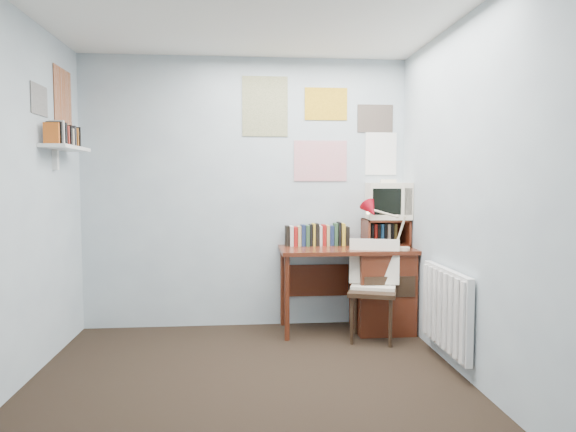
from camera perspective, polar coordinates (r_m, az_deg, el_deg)
The scene contains 13 objects.
ground at distance 3.34m, azimuth -4.32°, elevation -20.19°, with size 3.50×3.50×0.00m, color black.
back_wall at distance 4.80m, azimuth -4.69°, elevation 2.56°, with size 3.00×0.02×2.50m, color silver.
right_wall at distance 3.42m, azimuth 21.60°, elevation 1.72°, with size 0.02×3.50×2.50m, color silver.
desk at distance 4.79m, azimuth 9.69°, elevation -7.68°, with size 1.20×0.55×0.76m.
desk_chair at distance 4.47m, azimuth 9.39°, elevation -8.34°, with size 0.43×0.41×0.84m, color black.
desk_lamp at distance 4.56m, azimuth 12.77°, elevation -1.33°, with size 0.27×0.23×0.39m, color #B00B1B.
tv_riser at distance 4.85m, azimuth 10.78°, elevation -1.80°, with size 0.40×0.30×0.25m, color #542213.
crt_tv at distance 4.86m, azimuth 11.04°, elevation 1.85°, with size 0.39×0.36×0.37m, color beige.
book_row at distance 4.79m, azimuth 3.27°, elevation -1.99°, with size 0.60×0.14×0.22m, color #542213.
radiator at distance 4.01m, azimuth 17.19°, elevation -9.87°, with size 0.09×0.80×0.60m, color white.
wall_shelf at distance 4.38m, azimuth -23.46°, elevation 6.96°, with size 0.20×0.62×0.24m, color white.
posters_back at distance 4.87m, azimuth 3.64°, elevation 9.65°, with size 1.20×0.01×0.90m, color white.
posters_left at distance 4.44m, azimuth -24.77°, elevation 11.80°, with size 0.01×0.70×0.60m, color white.
Camera 1 is at (-0.04, -3.05, 1.37)m, focal length 32.00 mm.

